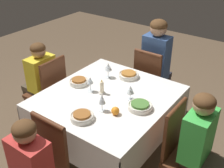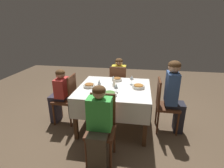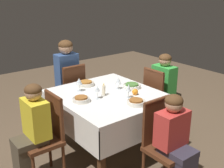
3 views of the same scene
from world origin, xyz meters
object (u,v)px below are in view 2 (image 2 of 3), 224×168
object	(u,v)px
candle_centerpiece	(114,83)
orange_fruit	(99,90)
bowl_west	(138,86)
wine_glass_south	(113,78)
chair_south	(118,84)
person_child_green	(99,125)
chair_west	(164,103)
bowl_east	(89,85)
bowl_south	(117,79)
dining_table	(114,93)
wine_glass_east	(99,83)
chair_east	(68,97)
wine_glass_west	(132,78)
wine_glass_north	(116,86)
person_child_yellow	(119,79)
bowl_north	(110,94)
person_child_red	(59,94)
chair_north	(102,125)
person_adult_denim	(174,93)

from	to	relation	value
candle_centerpiece	orange_fruit	distance (m)	0.36
orange_fruit	candle_centerpiece	bearing A→B (deg)	-123.91
bowl_west	wine_glass_south	bearing A→B (deg)	-17.20
chair_south	person_child_green	world-z (taller)	person_child_green
chair_west	wine_glass_south	size ratio (longest dim) A/B	6.05
bowl_east	candle_centerpiece	size ratio (longest dim) A/B	1.34
bowl_south	orange_fruit	bearing A→B (deg)	70.97
dining_table	wine_glass_east	xyz separation A→B (m)	(0.23, 0.11, 0.21)
chair_east	wine_glass_south	xyz separation A→B (m)	(-0.80, -0.19, 0.34)
wine_glass_west	chair_west	bearing A→B (deg)	160.20
wine_glass_south	candle_centerpiece	size ratio (longest dim) A/B	1.03
person_child_green	wine_glass_west	size ratio (longest dim) A/B	6.73
dining_table	bowl_south	xyz separation A→B (m)	(0.00, -0.36, 0.12)
person_child_green	wine_glass_north	size ratio (longest dim) A/B	7.69
person_child_yellow	bowl_north	distance (m)	1.32
person_child_red	orange_fruit	distance (m)	0.85
chair_west	bowl_west	size ratio (longest dim) A/B	4.38
wine_glass_west	bowl_south	xyz separation A→B (m)	(0.28, -0.15, -0.09)
chair_south	bowl_east	distance (m)	0.97
chair_north	person_child_green	bearing A→B (deg)	-90.00
chair_west	chair_south	bearing A→B (deg)	47.84
chair_west	chair_south	xyz separation A→B (m)	(0.87, -0.79, 0.00)
wine_glass_south	candle_centerpiece	world-z (taller)	wine_glass_south
person_child_yellow	wine_glass_south	bearing A→B (deg)	89.07
chair_north	wine_glass_south	bearing A→B (deg)	89.64
wine_glass_west	person_child_yellow	bearing A→B (deg)	-67.33
person_child_yellow	candle_centerpiece	bearing A→B (deg)	91.36
chair_east	person_child_red	bearing A→B (deg)	-90.00
wine_glass_north	bowl_south	bearing A→B (deg)	-83.38
person_child_yellow	bowl_north	bearing A→B (deg)	90.67
chair_north	person_child_yellow	world-z (taller)	person_child_yellow
chair_south	chair_east	bearing A→B (deg)	44.89
person_child_green	bowl_south	world-z (taller)	person_child_green
person_child_yellow	person_child_green	size ratio (longest dim) A/B	0.97
chair_west	chair_north	xyz separation A→B (m)	(0.89, 0.80, 0.00)
person_child_green	person_child_red	bearing A→B (deg)	135.75
person_child_green	wine_glass_west	distance (m)	1.23
wine_glass_west	candle_centerpiece	distance (m)	0.33
chair_south	wine_glass_south	bearing A→B (deg)	88.83
person_child_yellow	person_adult_denim	bearing A→B (deg)	137.03
person_child_yellow	bowl_west	bearing A→B (deg)	115.51
dining_table	chair_north	size ratio (longest dim) A/B	1.32
bowl_east	bowl_west	bearing A→B (deg)	-173.90
chair_west	person_adult_denim	xyz separation A→B (m)	(-0.14, -0.00, 0.19)
person_adult_denim	bowl_north	xyz separation A→B (m)	(1.00, 0.36, 0.07)
wine_glass_west	bowl_north	xyz separation A→B (m)	(0.30, 0.56, -0.09)
chair_east	bowl_north	size ratio (longest dim) A/B	4.27
person_adult_denim	wine_glass_west	distance (m)	0.75
chair_west	chair_east	xyz separation A→B (m)	(1.69, 0.02, 0.00)
wine_glass_south	bowl_east	xyz separation A→B (m)	(0.38, 0.23, -0.08)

